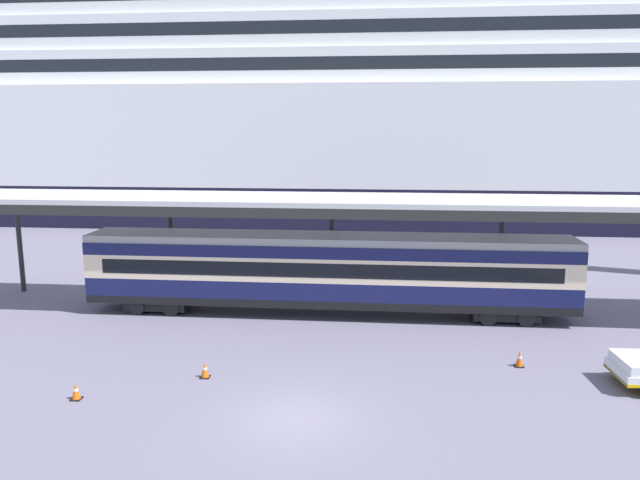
% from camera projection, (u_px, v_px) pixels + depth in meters
% --- Properties ---
extents(ground_plane, '(400.00, 400.00, 0.00)m').
position_uv_depth(ground_plane, '(296.00, 419.00, 19.87)').
color(ground_plane, slate).
extents(cruise_ship, '(159.05, 28.76, 37.01)m').
position_uv_depth(cruise_ship, '(343.00, 92.00, 66.67)').
color(cruise_ship, black).
rests_on(cruise_ship, ground).
extents(platform_canopy, '(45.18, 5.05, 5.97)m').
position_uv_depth(platform_canopy, '(328.00, 202.00, 30.44)').
color(platform_canopy, silver).
rests_on(platform_canopy, ground).
extents(train_carriage, '(24.42, 2.81, 4.11)m').
position_uv_depth(train_carriage, '(328.00, 270.00, 30.66)').
color(train_carriage, black).
rests_on(train_carriage, ground).
extents(traffic_cone_near, '(0.36, 0.36, 0.67)m').
position_uv_depth(traffic_cone_near, '(519.00, 359.00, 24.17)').
color(traffic_cone_near, black).
rests_on(traffic_cone_near, ground).
extents(traffic_cone_mid, '(0.36, 0.36, 0.63)m').
position_uv_depth(traffic_cone_mid, '(205.00, 370.00, 23.11)').
color(traffic_cone_mid, black).
rests_on(traffic_cone_mid, ground).
extents(traffic_cone_far, '(0.36, 0.36, 0.61)m').
position_uv_depth(traffic_cone_far, '(76.00, 391.00, 21.25)').
color(traffic_cone_far, black).
rests_on(traffic_cone_far, ground).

